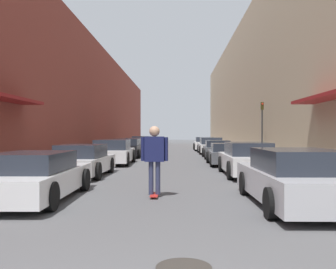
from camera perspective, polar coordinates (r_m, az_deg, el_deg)
name	(u,v)px	position (r m, az deg, el deg)	size (l,w,h in m)	color
ground	(171,156)	(26.84, 0.53, -3.37)	(135.67, 135.67, 0.00)	#515154
curb_strip_left	(116,151)	(33.45, -7.98, -2.56)	(1.80, 61.67, 0.12)	#A3A099
curb_strip_right	(230,152)	(33.30, 9.48, -2.58)	(1.80, 61.67, 0.12)	#A3A099
building_row_left	(83,101)	(34.13, -12.81, 4.98)	(4.90, 61.67, 9.04)	brown
building_row_right	(264,86)	(34.03, 14.36, 7.10)	(4.90, 61.67, 11.53)	tan
parked_car_left_0	(35,176)	(10.01, -19.56, -6.05)	(1.93, 4.66, 1.20)	silver
parked_car_left_1	(83,161)	(14.92, -12.88, -3.94)	(1.89, 4.19, 1.24)	silver
parked_car_left_2	(113,152)	(20.38, -8.37, -2.69)	(2.05, 4.53, 1.33)	silver
parked_car_left_3	(128,148)	(26.31, -6.11, -2.08)	(1.99, 4.65, 1.29)	black
parked_car_left_4	(137,145)	(32.10, -4.81, -1.66)	(1.87, 4.37, 1.28)	maroon
parked_car_left_5	(142,143)	(37.08, -4.05, -1.36)	(2.02, 4.01, 1.38)	#232326
parked_car_right_0	(295,178)	(9.14, 18.74, -6.37)	(1.97, 4.70, 1.31)	#B7B7BC
parked_car_right_1	(247,159)	(15.06, 11.91, -3.75)	(1.87, 4.56, 1.31)	silver
parked_car_right_2	(227,154)	(19.85, 9.05, -3.00)	(2.01, 3.95, 1.15)	#515459
parked_car_right_3	(217,149)	(25.13, 7.51, -2.28)	(1.86, 3.99, 1.19)	#515459
parked_car_right_4	(210,146)	(30.73, 6.47, -1.73)	(1.98, 4.80, 1.32)	silver
parked_car_right_5	(205,144)	(36.40, 5.59, -1.43)	(2.06, 4.84, 1.30)	silver
skateboarder	(154,153)	(9.79, -2.08, -2.86)	(0.71, 0.78, 1.86)	#B2231E
manhole_cover	(184,268)	(4.91, 2.42, -19.62)	(0.70, 0.70, 0.02)	#332D28
traffic_light	(262,124)	(23.27, 14.15, 1.60)	(0.16, 0.22, 3.43)	#2D2D2D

